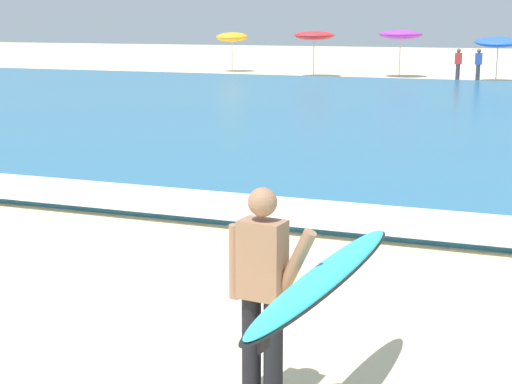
% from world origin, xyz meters
% --- Properties ---
extents(sea, '(120.00, 28.00, 0.14)m').
position_xyz_m(sea, '(0.00, 19.54, 0.07)').
color(sea, teal).
rests_on(sea, ground).
extents(surf_foam, '(120.00, 1.69, 0.01)m').
position_xyz_m(surf_foam, '(0.00, 6.14, 0.15)').
color(surf_foam, white).
rests_on(surf_foam, sea).
extents(surfer_with_board, '(1.08, 2.59, 1.73)m').
position_xyz_m(surfer_with_board, '(3.30, 0.61, 1.03)').
color(surfer_with_board, black).
rests_on(surfer_with_board, ground).
extents(beach_umbrella_0, '(1.79, 1.81, 2.24)m').
position_xyz_m(beach_umbrella_0, '(-12.28, 37.10, 1.94)').
color(beach_umbrella_0, beige).
rests_on(beach_umbrella_0, ground).
extents(beach_umbrella_1, '(2.07, 2.07, 2.35)m').
position_xyz_m(beach_umbrella_1, '(-6.78, 34.88, 2.11)').
color(beach_umbrella_1, beige).
rests_on(beach_umbrella_1, ground).
extents(beach_umbrella_2, '(2.18, 2.19, 2.40)m').
position_xyz_m(beach_umbrella_2, '(-2.55, 36.16, 2.15)').
color(beach_umbrella_2, beige).
rests_on(beach_umbrella_2, ground).
extents(beach_umbrella_3, '(2.20, 2.23, 2.20)m').
position_xyz_m(beach_umbrella_3, '(2.37, 34.68, 1.87)').
color(beach_umbrella_3, beige).
rests_on(beach_umbrella_3, ground).
extents(beachgoer_near_row_left, '(0.32, 0.20, 1.58)m').
position_xyz_m(beachgoer_near_row_left, '(1.58, 33.91, 0.84)').
color(beachgoer_near_row_left, '#383842').
rests_on(beachgoer_near_row_left, ground).
extents(beachgoer_near_row_mid, '(0.32, 0.20, 1.58)m').
position_xyz_m(beachgoer_near_row_mid, '(0.65, 33.94, 0.84)').
color(beachgoer_near_row_mid, '#383842').
rests_on(beachgoer_near_row_mid, ground).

